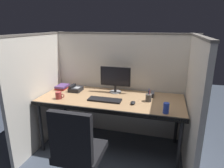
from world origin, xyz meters
TOP-DOWN VIEW (x-y plane):
  - ground_plane at (0.00, 0.00)m, footprint 8.00×8.00m
  - cubicle_partition_rear at (0.00, 0.74)m, footprint 2.21×0.06m
  - cubicle_partition_left at (-0.99, 0.20)m, footprint 0.06×1.41m
  - cubicle_partition_right at (0.99, 0.20)m, footprint 0.06×1.41m
  - desk at (0.00, 0.29)m, footprint 1.90×0.80m
  - office_chair at (-0.08, -0.58)m, footprint 0.52×0.52m
  - monitor_center at (-0.00, 0.53)m, footprint 0.43×0.17m
  - keyboard_main at (-0.05, 0.18)m, footprint 0.43×0.15m
  - computer_mouse at (0.32, 0.17)m, footprint 0.06×0.10m
  - desk_phone at (-0.58, 0.44)m, footprint 0.17×0.19m
  - pen_cup at (0.49, 0.31)m, footprint 0.08×0.08m
  - soda_can at (0.71, -0.00)m, footprint 0.07×0.07m
  - coffee_mug at (-0.66, 0.09)m, footprint 0.13×0.08m
  - red_stapler at (0.53, 0.51)m, footprint 0.04×0.15m
  - book_stack at (-0.83, 0.49)m, footprint 0.16×0.23m

SIDE VIEW (x-z plane):
  - ground_plane at x=0.00m, z-range 0.00..0.00m
  - office_chair at x=-0.08m, z-range -0.12..0.85m
  - desk at x=0.00m, z-range 0.32..1.06m
  - keyboard_main at x=-0.05m, z-range 0.74..0.76m
  - computer_mouse at x=0.32m, z-range 0.74..0.77m
  - red_stapler at x=0.53m, z-range 0.74..0.80m
  - book_stack at x=-0.83m, z-range 0.74..0.80m
  - desk_phone at x=-0.58m, z-range 0.73..0.82m
  - coffee_mug at x=-0.66m, z-range 0.74..0.84m
  - pen_cup at x=0.49m, z-range 0.70..0.87m
  - cubicle_partition_rear at x=0.00m, z-range 0.00..1.58m
  - cubicle_partition_left at x=-0.99m, z-range 0.00..1.58m
  - cubicle_partition_right at x=0.99m, z-range 0.00..1.58m
  - soda_can at x=0.71m, z-range 0.74..0.86m
  - monitor_center at x=0.00m, z-range 0.77..1.14m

